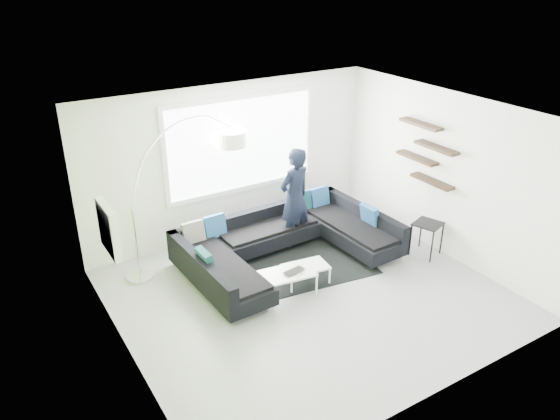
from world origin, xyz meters
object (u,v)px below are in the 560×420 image
object	(u,v)px
laptop	(296,273)
person	(294,198)
sectional_sofa	(289,246)
arc_lamp	(132,210)
coffee_table	(296,278)
side_table	(426,239)

from	to	relation	value
laptop	person	bearing A→B (deg)	49.90
sectional_sofa	laptop	bearing A→B (deg)	-118.30
arc_lamp	person	world-z (taller)	arc_lamp
coffee_table	arc_lamp	xyz separation A→B (m)	(-1.99, 1.56, 1.04)
side_table	laptop	size ratio (longest dim) A/B	1.59
coffee_table	sectional_sofa	bearing A→B (deg)	73.34
arc_lamp	side_table	xyz separation A→B (m)	(4.47, -1.85, -0.92)
coffee_table	person	size ratio (longest dim) A/B	0.61
person	arc_lamp	bearing A→B (deg)	-19.55
sectional_sofa	coffee_table	distance (m)	0.79
coffee_table	laptop	world-z (taller)	laptop
sectional_sofa	arc_lamp	distance (m)	2.62
coffee_table	side_table	size ratio (longest dim) A/B	1.84
person	laptop	size ratio (longest dim) A/B	4.79
side_table	coffee_table	bearing A→B (deg)	173.34
sectional_sofa	side_table	size ratio (longest dim) A/B	5.85
sectional_sofa	side_table	bearing A→B (deg)	-26.85
sectional_sofa	person	bearing A→B (deg)	47.82
coffee_table	arc_lamp	size ratio (longest dim) A/B	0.45
arc_lamp	laptop	xyz separation A→B (m)	(1.89, -1.70, -0.84)
coffee_table	person	world-z (taller)	person
coffee_table	arc_lamp	world-z (taller)	arc_lamp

